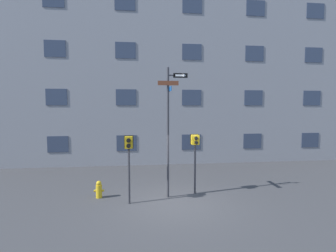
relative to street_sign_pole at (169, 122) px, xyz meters
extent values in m
plane|color=#38383A|center=(0.11, -0.67, -3.00)|extent=(60.00, 60.00, 0.00)
cube|color=gray|center=(0.11, 6.14, 2.53)|extent=(24.00, 0.60, 11.06)
cube|color=#2D384C|center=(-5.89, 5.82, -1.62)|extent=(1.20, 0.03, 0.95)
cube|color=#2D384C|center=(-1.89, 5.82, -1.62)|extent=(1.20, 0.03, 0.95)
cube|color=#2D384C|center=(2.11, 5.82, -1.62)|extent=(1.20, 0.03, 0.95)
cube|color=#2D384C|center=(6.11, 5.82, -1.62)|extent=(1.20, 0.03, 0.95)
cube|color=#2D384C|center=(10.11, 5.82, -1.62)|extent=(1.20, 0.03, 0.95)
cube|color=#2D384C|center=(-5.89, 5.82, 1.15)|extent=(1.20, 0.03, 0.95)
cube|color=#2D384C|center=(-1.89, 5.82, 1.15)|extent=(1.20, 0.03, 0.95)
cube|color=#2D384C|center=(2.11, 5.82, 1.15)|extent=(1.20, 0.03, 0.95)
cube|color=#2D384C|center=(6.11, 5.82, 1.15)|extent=(1.20, 0.03, 0.95)
cube|color=#2D384C|center=(10.11, 5.82, 1.15)|extent=(1.20, 0.03, 0.95)
cube|color=#2D384C|center=(-5.89, 5.82, 3.91)|extent=(1.20, 0.03, 0.95)
cube|color=#2D384C|center=(-1.89, 5.82, 3.91)|extent=(1.20, 0.03, 0.95)
cube|color=#2D384C|center=(2.11, 5.82, 3.91)|extent=(1.20, 0.03, 0.95)
cube|color=#2D384C|center=(6.11, 5.82, 3.91)|extent=(1.20, 0.03, 0.95)
cube|color=#2D384C|center=(10.11, 5.82, 3.91)|extent=(1.20, 0.03, 0.95)
cube|color=#2D384C|center=(-1.89, 5.82, 6.68)|extent=(1.20, 0.03, 0.95)
cube|color=#2D384C|center=(2.11, 5.82, 6.68)|extent=(1.20, 0.03, 0.95)
cube|color=#2D384C|center=(6.11, 5.82, 6.68)|extent=(1.20, 0.03, 0.95)
cube|color=#2D384C|center=(10.11, 5.82, 6.68)|extent=(1.20, 0.03, 0.95)
cylinder|color=#2D2D33|center=(-0.05, 0.00, -0.45)|extent=(0.09, 0.09, 5.11)
cube|color=#2D2D33|center=(0.19, 0.00, 1.80)|extent=(0.48, 0.05, 0.05)
cube|color=brown|center=(-0.05, -0.06, 1.50)|extent=(0.80, 0.02, 0.17)
cube|color=#14478C|center=(0.01, 0.00, 1.27)|extent=(0.02, 1.07, 0.18)
cube|color=black|center=(0.43, -0.01, 1.80)|extent=(0.56, 0.02, 0.18)
cube|color=white|center=(0.39, -0.02, 1.80)|extent=(0.32, 0.01, 0.07)
cone|color=white|center=(0.59, -0.02, 1.80)|extent=(0.10, 0.14, 0.14)
cylinder|color=#2D2D33|center=(-1.57, -0.50, -1.96)|extent=(0.08, 0.08, 2.08)
cube|color=gold|center=(-1.57, -0.50, -0.71)|extent=(0.28, 0.26, 0.43)
cube|color=black|center=(-1.57, -0.36, -0.71)|extent=(0.34, 0.02, 0.49)
cylinder|color=black|center=(-1.57, -0.69, -0.61)|extent=(0.15, 0.12, 0.15)
cylinder|color=black|center=(-1.57, -0.69, -0.80)|extent=(0.15, 0.12, 0.15)
cylinder|color=orange|center=(-1.57, -0.64, -0.61)|extent=(0.12, 0.01, 0.12)
cylinder|color=#2D2D33|center=(1.10, 0.31, -1.98)|extent=(0.08, 0.08, 2.05)
cube|color=gold|center=(1.10, 0.31, -0.76)|extent=(0.30, 0.26, 0.39)
cube|color=black|center=(1.10, 0.45, -0.76)|extent=(0.36, 0.02, 0.45)
cylinder|color=black|center=(1.10, 0.12, -0.67)|extent=(0.14, 0.12, 0.14)
cylinder|color=black|center=(1.10, 0.12, -0.84)|extent=(0.14, 0.12, 0.14)
cylinder|color=#EA4C14|center=(1.10, 0.17, -0.67)|extent=(0.11, 0.01, 0.11)
cylinder|color=gold|center=(-2.77, 0.27, -2.74)|extent=(0.24, 0.24, 0.52)
sphere|color=gold|center=(-2.77, 0.27, -2.42)|extent=(0.20, 0.20, 0.20)
cylinder|color=gold|center=(-2.93, 0.27, -2.72)|extent=(0.08, 0.08, 0.08)
cylinder|color=gold|center=(-2.62, 0.27, -2.72)|extent=(0.08, 0.08, 0.08)
camera|label=1|loc=(-1.27, -10.11, 0.61)|focal=28.00mm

